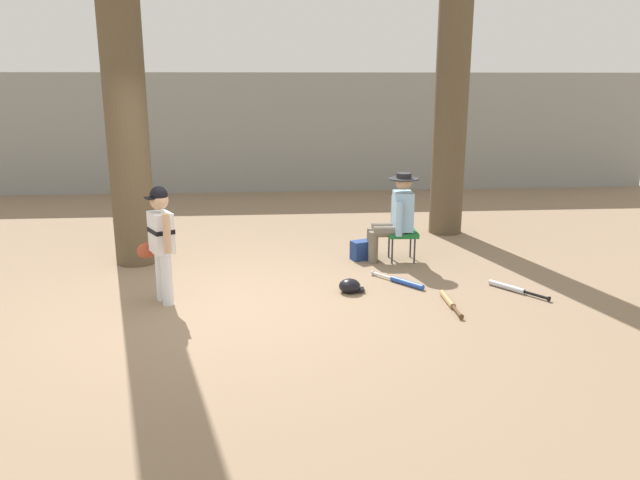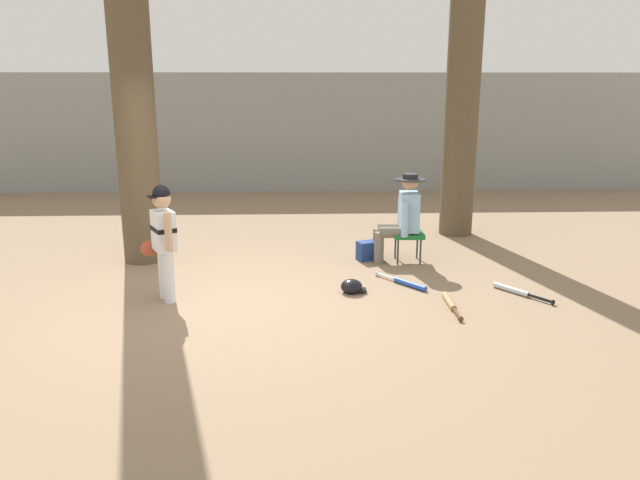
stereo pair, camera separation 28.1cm
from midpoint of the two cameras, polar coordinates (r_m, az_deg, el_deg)
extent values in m
plane|color=#897056|center=(6.91, -7.51, -5.96)|extent=(60.00, 60.00, 0.00)
cube|color=gray|center=(13.79, -4.93, 9.76)|extent=(18.00, 0.36, 2.54)
cylinder|color=brown|center=(8.50, -16.09, 16.49)|extent=(0.54, 0.54, 5.55)
cone|color=brown|center=(8.83, -14.83, -1.76)|extent=(0.90, 0.90, 0.32)
cylinder|color=brown|center=(9.98, 14.03, 17.34)|extent=(0.52, 0.52, 5.92)
cone|color=brown|center=(10.25, 13.02, 0.59)|extent=(0.71, 0.71, 0.31)
cylinder|color=white|center=(7.02, -12.55, -3.37)|extent=(0.12, 0.12, 0.58)
cylinder|color=white|center=(7.18, -13.01, -2.98)|extent=(0.12, 0.12, 0.58)
cube|color=white|center=(6.96, -13.02, 0.83)|extent=(0.32, 0.36, 0.44)
cube|color=black|center=(6.96, -13.03, 1.01)|extent=(0.33, 0.37, 0.05)
sphere|color=tan|center=(6.89, -13.18, 3.66)|extent=(0.20, 0.20, 0.20)
sphere|color=black|center=(6.88, -13.21, 4.15)|extent=(0.19, 0.19, 0.19)
cube|color=black|center=(6.86, -13.91, 3.86)|extent=(0.15, 0.17, 0.02)
cylinder|color=tan|center=(6.73, -12.56, 0.73)|extent=(0.11, 0.11, 0.42)
cylinder|color=tan|center=(7.17, -13.81, 0.51)|extent=(0.11, 0.11, 0.40)
ellipsoid|color=#AD472D|center=(7.21, -14.23, -0.75)|extent=(0.25, 0.21, 0.18)
cube|color=#196B2D|center=(8.47, 9.03, 0.52)|extent=(0.42, 0.42, 0.06)
cylinder|color=#333338|center=(8.35, 8.11, -0.99)|extent=(0.02, 0.02, 0.38)
cylinder|color=#333338|center=(8.64, 7.85, -0.46)|extent=(0.02, 0.02, 0.38)
cylinder|color=#333338|center=(8.39, 10.14, -0.99)|extent=(0.02, 0.02, 0.38)
cylinder|color=#333338|center=(8.68, 9.81, -0.46)|extent=(0.02, 0.02, 0.38)
cylinder|color=#6B6051|center=(8.36, 6.37, -0.74)|extent=(0.13, 0.13, 0.43)
cylinder|color=#6B6051|center=(8.55, 6.24, -0.38)|extent=(0.13, 0.13, 0.43)
cylinder|color=#6B6051|center=(8.33, 7.78, 0.69)|extent=(0.41, 0.17, 0.15)
cylinder|color=#6B6051|center=(8.52, 7.61, 1.01)|extent=(0.41, 0.17, 0.15)
cube|color=#8CB7D8|center=(8.40, 9.11, 2.57)|extent=(0.26, 0.37, 0.52)
cylinder|color=#8CB7D8|center=(8.19, 8.77, 1.84)|extent=(0.09, 0.09, 0.46)
cylinder|color=#8CB7D8|center=(8.61, 8.35, 2.49)|extent=(0.09, 0.09, 0.46)
sphere|color=tan|center=(8.32, 9.22, 5.26)|extent=(0.22, 0.22, 0.22)
cylinder|color=#232328|center=(8.32, 9.23, 5.49)|extent=(0.40, 0.40, 0.02)
cylinder|color=#232328|center=(8.31, 9.24, 5.71)|extent=(0.20, 0.20, 0.09)
cube|color=navy|center=(8.55, 5.51, -0.96)|extent=(0.38, 0.30, 0.26)
cylinder|color=#B7BCC6|center=(7.63, 18.11, -4.34)|extent=(0.32, 0.42, 0.07)
cylinder|color=black|center=(7.43, 20.58, -5.05)|extent=(0.21, 0.27, 0.03)
cylinder|color=black|center=(7.36, 21.60, -5.34)|extent=(0.06, 0.05, 0.06)
cylinder|color=tan|center=(7.06, 12.86, -5.48)|extent=(0.07, 0.45, 0.07)
cylinder|color=brown|center=(6.72, 13.64, -6.57)|extent=(0.04, 0.30, 0.03)
cylinder|color=brown|center=(6.58, 13.97, -7.04)|extent=(0.06, 0.02, 0.06)
cylinder|color=#2347AD|center=(7.53, 9.32, -4.03)|extent=(0.35, 0.42, 0.07)
cylinder|color=silver|center=(7.78, 7.09, -3.33)|extent=(0.22, 0.27, 0.03)
cylinder|color=silver|center=(7.88, 6.25, -3.06)|extent=(0.05, 0.05, 0.06)
ellipsoid|color=black|center=(7.24, 4.01, -4.27)|extent=(0.25, 0.23, 0.17)
cube|color=black|center=(7.27, 4.95, -4.56)|extent=(0.10, 0.13, 0.02)
camera|label=1|loc=(0.14, -88.78, 0.32)|focal=34.95mm
camera|label=2|loc=(0.14, 91.22, -0.32)|focal=34.95mm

